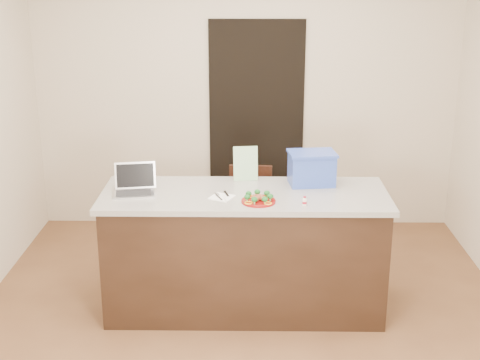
{
  "coord_description": "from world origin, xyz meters",
  "views": [
    {
      "loc": [
        0.03,
        -4.27,
        2.5
      ],
      "look_at": [
        -0.03,
        0.2,
        1.03
      ],
      "focal_mm": 50.0,
      "sensor_mm": 36.0,
      "label": 1
    }
  ],
  "objects_px": {
    "island": "(245,251)",
    "chair": "(250,208)",
    "yogurt_bottle": "(305,202)",
    "blue_box": "(312,168)",
    "plate": "(258,201)",
    "napkin": "(222,197)",
    "laptop": "(134,185)"
  },
  "relations": [
    {
      "from": "chair",
      "to": "napkin",
      "type": "bearing_deg",
      "value": -97.78
    },
    {
      "from": "laptop",
      "to": "blue_box",
      "type": "bearing_deg",
      "value": -0.49
    },
    {
      "from": "napkin",
      "to": "chair",
      "type": "relative_size",
      "value": 0.18
    },
    {
      "from": "napkin",
      "to": "yogurt_bottle",
      "type": "height_order",
      "value": "yogurt_bottle"
    },
    {
      "from": "island",
      "to": "yogurt_bottle",
      "type": "distance_m",
      "value": 0.68
    },
    {
      "from": "napkin",
      "to": "chair",
      "type": "distance_m",
      "value": 1.1
    },
    {
      "from": "blue_box",
      "to": "chair",
      "type": "relative_size",
      "value": 0.45
    },
    {
      "from": "island",
      "to": "blue_box",
      "type": "height_order",
      "value": "blue_box"
    },
    {
      "from": "napkin",
      "to": "laptop",
      "type": "distance_m",
      "value": 0.64
    },
    {
      "from": "island",
      "to": "napkin",
      "type": "xyz_separation_m",
      "value": [
        -0.16,
        -0.11,
        0.46
      ]
    },
    {
      "from": "island",
      "to": "napkin",
      "type": "height_order",
      "value": "napkin"
    },
    {
      "from": "island",
      "to": "plate",
      "type": "xyz_separation_m",
      "value": [
        0.1,
        -0.2,
        0.47
      ]
    },
    {
      "from": "blue_box",
      "to": "chair",
      "type": "bearing_deg",
      "value": 117.0
    },
    {
      "from": "blue_box",
      "to": "island",
      "type": "bearing_deg",
      "value": -164.46
    },
    {
      "from": "plate",
      "to": "chair",
      "type": "relative_size",
      "value": 0.29
    },
    {
      "from": "laptop",
      "to": "chair",
      "type": "height_order",
      "value": "laptop"
    },
    {
      "from": "island",
      "to": "laptop",
      "type": "xyz_separation_m",
      "value": [
        -0.79,
        0.0,
        0.51
      ]
    },
    {
      "from": "yogurt_bottle",
      "to": "chair",
      "type": "relative_size",
      "value": 0.08
    },
    {
      "from": "napkin",
      "to": "laptop",
      "type": "relative_size",
      "value": 0.47
    },
    {
      "from": "island",
      "to": "napkin",
      "type": "distance_m",
      "value": 0.5
    },
    {
      "from": "laptop",
      "to": "napkin",
      "type": "bearing_deg",
      "value": -19.03
    },
    {
      "from": "yogurt_bottle",
      "to": "blue_box",
      "type": "bearing_deg",
      "value": 79.46
    },
    {
      "from": "yogurt_bottle",
      "to": "laptop",
      "type": "distance_m",
      "value": 1.23
    },
    {
      "from": "plate",
      "to": "napkin",
      "type": "xyz_separation_m",
      "value": [
        -0.26,
        0.09,
        -0.01
      ]
    },
    {
      "from": "blue_box",
      "to": "laptop",
      "type": "bearing_deg",
      "value": -177.88
    },
    {
      "from": "napkin",
      "to": "blue_box",
      "type": "xyz_separation_m",
      "value": [
        0.65,
        0.31,
        0.12
      ]
    },
    {
      "from": "island",
      "to": "chair",
      "type": "relative_size",
      "value": 2.48
    },
    {
      "from": "plate",
      "to": "laptop",
      "type": "height_order",
      "value": "laptop"
    },
    {
      "from": "island",
      "to": "chair",
      "type": "xyz_separation_m",
      "value": [
        0.05,
        0.87,
        0.01
      ]
    },
    {
      "from": "plate",
      "to": "napkin",
      "type": "relative_size",
      "value": 1.58
    },
    {
      "from": "plate",
      "to": "laptop",
      "type": "distance_m",
      "value": 0.91
    },
    {
      "from": "island",
      "to": "laptop",
      "type": "distance_m",
      "value": 0.94
    }
  ]
}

